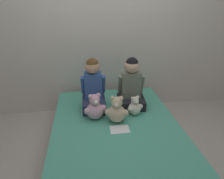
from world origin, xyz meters
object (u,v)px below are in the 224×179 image
Objects in this scene: child_on_left at (93,88)px; teddy_bear_held_by_right_child at (135,107)px; bed at (117,142)px; teddy_bear_held_by_left_child at (95,108)px; child_on_right at (131,86)px; sign_card at (120,129)px; teddy_bear_between_children at (117,111)px.

teddy_bear_held_by_right_child is at bearing -25.31° from child_on_left.
bed is 0.47m from teddy_bear_held_by_right_child.
bed is 3.12× the size of child_on_left.
child_on_left reaches higher than teddy_bear_held_by_left_child.
teddy_bear_held_by_left_child is 0.48m from teddy_bear_held_by_right_child.
bed is 3.15× the size of child_on_right.
teddy_bear_held_by_right_child is at bearing 46.14° from bed.
child_on_right reaches higher than teddy_bear_held_by_left_child.
bed is 0.72m from child_on_left.
teddy_bear_held_by_right_child is 1.17× the size of sign_card.
teddy_bear_between_children is at bearing 84.09° from bed.
child_on_right reaches higher than teddy_bear_between_children.
bed is 0.46m from teddy_bear_held_by_left_child.
bed is 8.35× the size of teddy_bear_held_by_right_child.
child_on_right reaches higher than sign_card.
sign_card is (-0.24, -0.52, -0.27)m from child_on_right.
child_on_right is (0.49, -0.00, -0.00)m from child_on_left.
teddy_bear_held_by_right_child is (0.48, 0.02, -0.03)m from teddy_bear_held_by_left_child.
child_on_right is 3.09× the size of sign_card.
bed is 6.34× the size of teddy_bear_held_by_left_child.
bed is at bearing -61.09° from teddy_bear_held_by_left_child.
bed is at bearing -152.00° from teddy_bear_held_by_right_child.
teddy_bear_between_children reaches higher than bed.
teddy_bear_held_by_left_child is 0.26m from teddy_bear_between_children.
child_on_left is 3.13× the size of sign_card.
teddy_bear_held_by_left_child is at bearing 164.57° from teddy_bear_held_by_right_child.
child_on_right is at bearing 14.24° from teddy_bear_held_by_left_child.
child_on_left is at bearing 76.34° from teddy_bear_held_by_left_child.
child_on_left is 0.57m from teddy_bear_held_by_right_child.
child_on_left is at bearing 114.04° from bed.
child_on_left is at bearing 136.30° from teddy_bear_between_children.
teddy_bear_held_by_left_child is (0.00, -0.26, -0.14)m from child_on_left.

